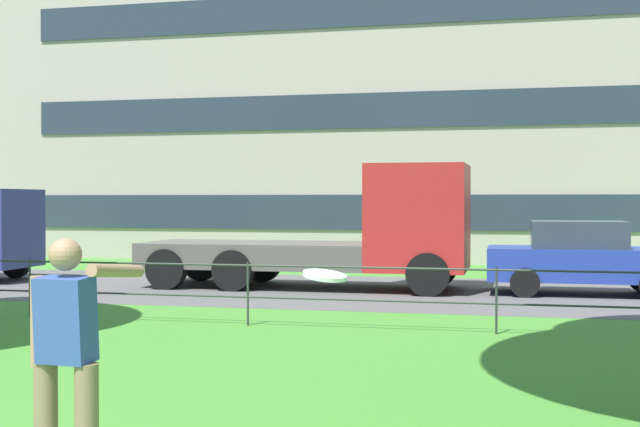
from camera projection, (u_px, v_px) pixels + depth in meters
street_strip at (325, 290)px, 18.75m from camera, size 80.00×6.86×0.01m
park_fence at (248, 283)px, 13.43m from camera, size 38.45×0.04×1.00m
person_thrower at (67, 356)px, 5.72m from camera, size 0.56×0.75×1.73m
frisbee at (325, 275)px, 5.16m from camera, size 0.37×0.37×0.07m
flatbed_truck_far_left at (353, 234)px, 18.96m from camera, size 7.31×2.44×2.75m
car_blue_center at (584, 257)px, 17.80m from camera, size 4.02×1.84×1.54m
apartment_building_background at (413, 45)px, 34.05m from camera, size 28.31×15.77×16.31m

